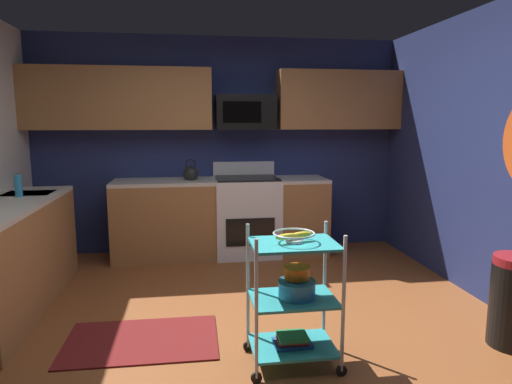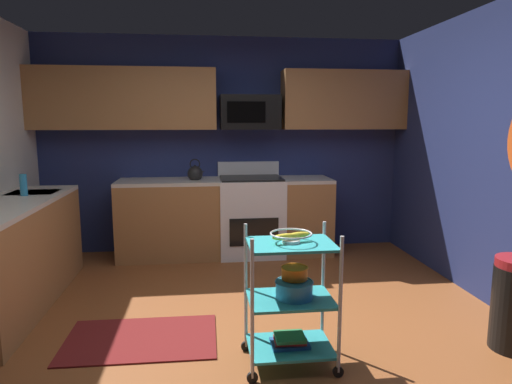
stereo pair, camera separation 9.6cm
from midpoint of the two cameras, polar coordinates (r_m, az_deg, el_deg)
floor at (r=3.58m, az=-2.47°, el=-17.91°), size 4.40×4.80×0.04m
wall_back at (r=5.63m, az=-5.17°, el=5.87°), size 4.52×0.06×2.60m
counter_run at (r=4.85m, az=-14.67°, el=-4.88°), size 3.46×2.65×0.92m
oven_range at (r=5.44m, az=-1.68°, el=-2.95°), size 0.76×0.65×1.10m
upper_cabinets at (r=5.43m, az=-5.85°, el=11.56°), size 4.40×0.33×0.70m
microwave at (r=5.42m, az=-1.88°, el=10.02°), size 0.70×0.39×0.40m
rolling_cart at (r=3.03m, az=3.79°, el=-13.25°), size 0.61×0.42×0.91m
fruit_bowl at (r=2.90m, az=3.87°, el=-5.48°), size 0.27×0.27×0.07m
mixing_bowl_large at (r=3.01m, az=4.26°, el=-12.06°), size 0.25×0.25×0.11m
mixing_bowl_small at (r=3.01m, az=4.30°, el=-10.05°), size 0.18×0.18×0.08m
book_stack at (r=3.15m, az=3.73°, el=-18.16°), size 0.25×0.18×0.07m
kettle at (r=5.31m, az=-8.74°, el=2.34°), size 0.21×0.18×0.26m
dish_soap_bottle at (r=4.63m, az=-28.35°, el=0.70°), size 0.06×0.06×0.20m
floor_rug at (r=3.60m, az=-15.01°, el=-17.65°), size 1.11×0.71×0.01m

